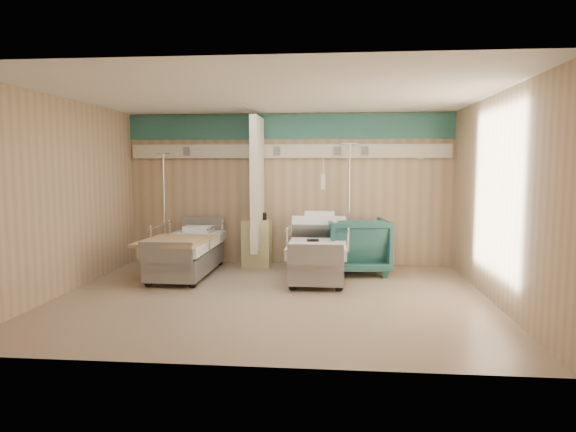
{
  "coord_description": "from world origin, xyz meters",
  "views": [
    {
      "loc": [
        0.89,
        -7.0,
        1.85
      ],
      "look_at": [
        0.17,
        0.6,
        1.09
      ],
      "focal_mm": 32.0,
      "sensor_mm": 36.0,
      "label": 1
    }
  ],
  "objects_px": {
    "visitor_armchair": "(357,245)",
    "iv_stand_right": "(349,242)",
    "iv_stand_left": "(165,242)",
    "bedside_cabinet": "(257,243)",
    "bed_right": "(318,259)",
    "bed_left": "(187,257)"
  },
  "relations": [
    {
      "from": "visitor_armchair",
      "to": "iv_stand_right",
      "type": "relative_size",
      "value": 0.47
    },
    {
      "from": "iv_stand_right",
      "to": "iv_stand_left",
      "type": "bearing_deg",
      "value": -179.18
    },
    {
      "from": "bedside_cabinet",
      "to": "visitor_armchair",
      "type": "bearing_deg",
      "value": -14.12
    },
    {
      "from": "bed_right",
      "to": "bed_left",
      "type": "height_order",
      "value": "same"
    },
    {
      "from": "iv_stand_right",
      "to": "visitor_armchair",
      "type": "bearing_deg",
      "value": -75.34
    },
    {
      "from": "bedside_cabinet",
      "to": "iv_stand_right",
      "type": "bearing_deg",
      "value": 1.59
    },
    {
      "from": "bedside_cabinet",
      "to": "iv_stand_right",
      "type": "xyz_separation_m",
      "value": [
        1.67,
        0.05,
        0.03
      ]
    },
    {
      "from": "bedside_cabinet",
      "to": "iv_stand_left",
      "type": "distance_m",
      "value": 1.73
    },
    {
      "from": "bed_right",
      "to": "visitor_armchair",
      "type": "height_order",
      "value": "visitor_armchair"
    },
    {
      "from": "bed_left",
      "to": "iv_stand_left",
      "type": "distance_m",
      "value": 1.13
    },
    {
      "from": "iv_stand_right",
      "to": "iv_stand_left",
      "type": "relative_size",
      "value": 1.08
    },
    {
      "from": "bed_left",
      "to": "bedside_cabinet",
      "type": "bearing_deg",
      "value": 40.6
    },
    {
      "from": "visitor_armchair",
      "to": "iv_stand_left",
      "type": "xyz_separation_m",
      "value": [
        -3.53,
        0.45,
        -0.05
      ]
    },
    {
      "from": "bedside_cabinet",
      "to": "visitor_armchair",
      "type": "relative_size",
      "value": 0.81
    },
    {
      "from": "bed_left",
      "to": "iv_stand_right",
      "type": "bearing_deg",
      "value": 19.19
    },
    {
      "from": "visitor_armchair",
      "to": "bed_right",
      "type": "bearing_deg",
      "value": 27.26
    },
    {
      "from": "bed_right",
      "to": "bedside_cabinet",
      "type": "distance_m",
      "value": 1.46
    },
    {
      "from": "bed_right",
      "to": "visitor_armchair",
      "type": "distance_m",
      "value": 0.81
    },
    {
      "from": "bed_left",
      "to": "iv_stand_left",
      "type": "bearing_deg",
      "value": 127.25
    },
    {
      "from": "bedside_cabinet",
      "to": "bed_left",
      "type": "bearing_deg",
      "value": -139.4
    },
    {
      "from": "bedside_cabinet",
      "to": "iv_stand_left",
      "type": "bearing_deg",
      "value": -179.93
    },
    {
      "from": "bed_left",
      "to": "bedside_cabinet",
      "type": "height_order",
      "value": "bedside_cabinet"
    }
  ]
}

